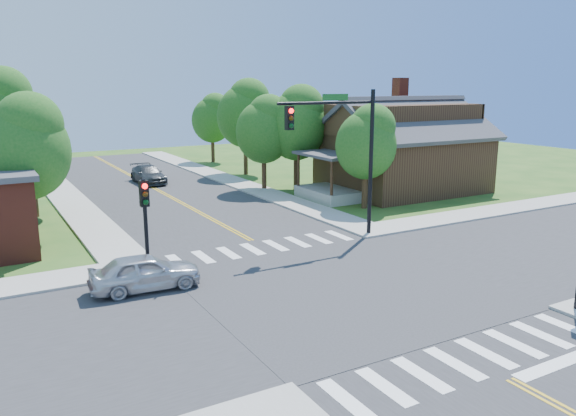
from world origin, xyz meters
TOP-DOWN VIEW (x-y plane):
  - ground at (0.00, 0.00)m, footprint 100.00×100.00m
  - road_ns at (0.00, 0.00)m, footprint 10.00×90.00m
  - road_ew at (0.00, 0.00)m, footprint 90.00×10.00m
  - intersection_patch at (0.00, 0.00)m, footprint 10.20×10.20m
  - sidewalk_ne at (15.82, 15.82)m, footprint 40.00×40.00m
  - crosswalk_north at (0.00, 6.20)m, footprint 8.85×2.00m
  - crosswalk_south at (0.00, -6.20)m, footprint 8.85×2.00m
  - centerline at (0.00, 0.00)m, footprint 0.30×90.00m
  - stop_bar at (2.50, -7.60)m, footprint 4.60×0.45m
  - signal_mast_ne at (3.91, 5.59)m, footprint 5.30×0.42m
  - signal_pole_nw at (-5.60, 5.58)m, footprint 0.34×0.42m
  - house_ne at (15.11, 14.23)m, footprint 13.05×8.80m
  - tree_e_a at (9.36, 10.75)m, footprint 3.73×3.54m
  - tree_e_b at (8.91, 18.23)m, footprint 4.39×4.18m
  - tree_e_c at (8.75, 26.28)m, footprint 4.68×4.45m
  - tree_e_d at (9.29, 34.79)m, footprint 3.91×3.72m
  - tree_w_a at (-9.07, 12.83)m, footprint 4.20×3.99m
  - tree_w_b at (-8.87, 20.40)m, footprint 3.99×3.79m
  - tree_w_c at (-9.18, 27.49)m, footprint 5.10×4.85m
  - tree_w_d at (-8.52, 37.42)m, footprint 3.65×3.46m
  - tree_house at (6.83, 19.19)m, footprint 3.99×3.79m
  - tree_bldg at (-8.38, 18.21)m, footprint 3.95×3.75m
  - car_silver at (-6.29, 3.50)m, footprint 2.13×4.20m
  - car_dgrey at (0.29, 25.99)m, footprint 1.95×4.60m

SIDE VIEW (x-z plane):
  - ground at x=0.00m, z-range 0.00..0.00m
  - intersection_patch at x=0.00m, z-range -0.03..0.03m
  - stop_bar at x=2.50m, z-range -0.05..0.05m
  - road_ns at x=0.00m, z-range 0.00..0.04m
  - road_ew at x=0.00m, z-range 0.01..0.04m
  - crosswalk_north at x=0.00m, z-range 0.04..0.05m
  - crosswalk_south at x=0.00m, z-range 0.04..0.05m
  - centerline at x=0.00m, z-range 0.04..0.05m
  - sidewalk_ne at x=15.82m, z-range 0.00..0.14m
  - car_dgrey at x=0.29m, z-range 0.00..1.32m
  - car_silver at x=-6.29m, z-range 0.00..1.36m
  - signal_pole_nw at x=-5.60m, z-range 0.76..4.56m
  - house_ne at x=15.11m, z-range -0.23..6.88m
  - tree_w_d at x=-8.52m, z-range 0.96..7.16m
  - tree_e_a at x=9.36m, z-range 0.98..7.32m
  - tree_e_d at x=9.29m, z-range 1.03..7.68m
  - tree_bldg at x=-8.38m, z-range 1.04..7.76m
  - tree_w_b at x=-8.87m, z-range 1.05..7.82m
  - tree_house at x=6.83m, z-range 1.05..7.84m
  - tree_w_a at x=-9.07m, z-range 1.11..8.24m
  - signal_mast_ne at x=3.91m, z-range 1.25..8.45m
  - tree_e_b at x=8.91m, z-range 1.16..8.63m
  - tree_e_c at x=8.75m, z-range 1.23..9.19m
  - tree_w_c at x=-9.18m, z-range 1.35..10.02m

